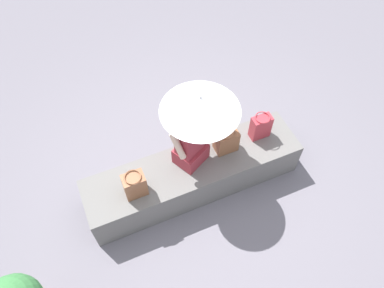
{
  "coord_description": "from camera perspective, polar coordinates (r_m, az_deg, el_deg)",
  "views": [
    {
      "loc": [
        -0.92,
        -2.09,
        4.13
      ],
      "look_at": [
        -0.0,
        0.04,
        0.84
      ],
      "focal_mm": 35.23,
      "sensor_mm": 36.0,
      "label": 1
    }
  ],
  "objects": [
    {
      "name": "ground_plane",
      "position": [
        4.72,
        0.2,
        -6.22
      ],
      "size": [
        14.0,
        14.0,
        0.0
      ],
      "primitive_type": "plane",
      "color": "slate"
    },
    {
      "name": "stone_bench",
      "position": [
        4.51,
        0.21,
        -4.72
      ],
      "size": [
        2.56,
        0.62,
        0.49
      ],
      "primitive_type": "cube",
      "color": "slate",
      "rests_on": "ground"
    },
    {
      "name": "person_seated",
      "position": [
        4.01,
        -0.24,
        0.71
      ],
      "size": [
        0.51,
        0.4,
        0.9
      ],
      "color": "#992D38",
      "rests_on": "stone_bench"
    },
    {
      "name": "parasol",
      "position": [
        3.61,
        1.26,
        6.05
      ],
      "size": [
        0.81,
        0.81,
        1.04
      ],
      "color": "#B7B7BC",
      "rests_on": "stone_bench"
    },
    {
      "name": "handbag_black",
      "position": [
        4.47,
        10.35,
        2.61
      ],
      "size": [
        0.23,
        0.18,
        0.34
      ],
      "color": "#B2333D",
      "rests_on": "stone_bench"
    },
    {
      "name": "tote_bag_canvas",
      "position": [
        4.02,
        -8.68,
        -6.13
      ],
      "size": [
        0.24,
        0.18,
        0.33
      ],
      "color": "brown",
      "rests_on": "stone_bench"
    },
    {
      "name": "shoulder_bag_spare",
      "position": [
        4.31,
        5.2,
        0.53
      ],
      "size": [
        0.25,
        0.19,
        0.32
      ],
      "color": "brown",
      "rests_on": "stone_bench"
    }
  ]
}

